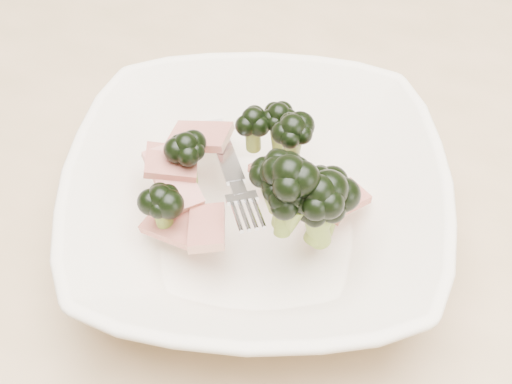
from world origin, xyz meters
TOP-DOWN VIEW (x-y plane):
  - dining_table at (0.00, 0.00)m, footprint 1.20×0.80m
  - broccoli_dish at (-0.03, -0.02)m, footprint 0.37×0.37m

SIDE VIEW (x-z plane):
  - dining_table at x=0.00m, z-range 0.28..1.03m
  - broccoli_dish at x=-0.03m, z-range 0.73..0.85m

